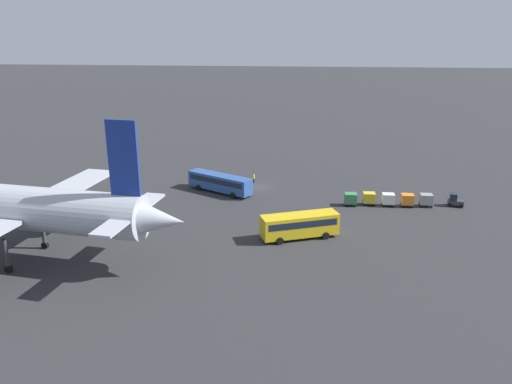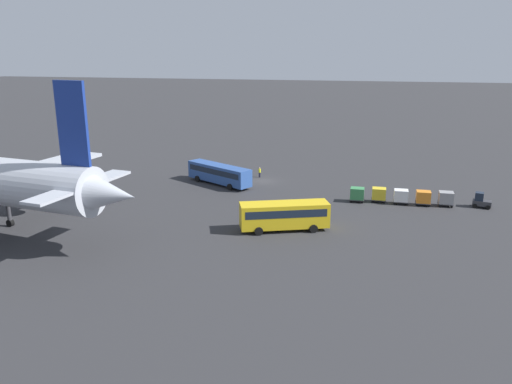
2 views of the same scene
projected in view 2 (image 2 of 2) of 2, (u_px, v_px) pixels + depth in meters
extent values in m
plane|color=#2D2D30|center=(263.00, 181.00, 82.76)|extent=(600.00, 600.00, 0.00)
cone|color=#B2B7C1|center=(106.00, 194.00, 50.29)|extent=(7.46, 5.62, 4.78)
cube|color=#B2B7C1|center=(49.00, 165.00, 66.23)|extent=(6.63, 16.71, 0.44)
cube|color=navy|center=(72.00, 124.00, 49.58)|extent=(3.55, 0.81, 8.50)
cube|color=#B2B7C1|center=(81.00, 186.00, 51.19)|extent=(4.21, 14.02, 0.28)
cylinder|color=#38383D|center=(30.00, 181.00, 64.87)|extent=(4.58, 3.44, 2.92)
cylinder|color=#38383D|center=(8.00, 210.00, 60.77)|extent=(0.50, 0.50, 4.25)
cylinder|color=black|center=(10.00, 223.00, 61.23)|extent=(0.96, 0.61, 0.90)
cube|color=#2D5199|center=(219.00, 173.00, 80.37)|extent=(12.06, 8.25, 2.73)
cube|color=#192333|center=(219.00, 170.00, 80.24)|extent=(11.21, 7.80, 0.87)
cylinder|color=black|center=(197.00, 179.00, 82.30)|extent=(1.02, 0.75, 1.00)
cylinder|color=black|center=(210.00, 176.00, 84.19)|extent=(1.02, 0.75, 1.00)
cylinder|color=black|center=(230.00, 187.00, 77.27)|extent=(1.02, 0.75, 1.00)
cylinder|color=black|center=(242.00, 184.00, 79.16)|extent=(1.02, 0.75, 1.00)
cube|color=gold|center=(284.00, 215.00, 59.68)|extent=(10.89, 6.52, 2.92)
cube|color=#192333|center=(284.00, 211.00, 59.54)|extent=(10.12, 6.24, 0.93)
cylinder|color=black|center=(259.00, 231.00, 58.24)|extent=(1.04, 0.65, 1.00)
cylinder|color=black|center=(256.00, 223.00, 61.04)|extent=(1.04, 0.65, 1.00)
cylinder|color=black|center=(314.00, 229.00, 59.08)|extent=(1.04, 0.65, 1.00)
cylinder|color=black|center=(308.00, 221.00, 61.89)|extent=(1.04, 0.65, 1.00)
cube|color=#333338|center=(482.00, 203.00, 68.64)|extent=(2.61, 1.74, 0.70)
cube|color=#192333|center=(479.00, 196.00, 68.57)|extent=(1.29, 1.36, 1.10)
cylinder|color=black|center=(475.00, 206.00, 68.47)|extent=(0.63, 0.33, 0.60)
cylinder|color=black|center=(475.00, 203.00, 69.69)|extent=(0.63, 0.33, 0.60)
cylinder|color=black|center=(488.00, 208.00, 67.78)|extent=(0.63, 0.33, 0.60)
cylinder|color=black|center=(488.00, 205.00, 69.00)|extent=(0.63, 0.33, 0.60)
cylinder|color=#1E1E2D|center=(260.00, 175.00, 85.18)|extent=(0.32, 0.32, 0.85)
cylinder|color=yellow|center=(260.00, 171.00, 84.98)|extent=(0.38, 0.38, 0.65)
sphere|color=tan|center=(260.00, 168.00, 84.86)|extent=(0.24, 0.24, 0.24)
cube|color=#38383D|center=(445.00, 203.00, 69.25)|extent=(2.00, 1.69, 0.10)
cube|color=gray|center=(446.00, 198.00, 69.02)|extent=(1.91, 1.61, 1.60)
cylinder|color=black|center=(440.00, 206.00, 68.89)|extent=(0.36, 0.12, 0.36)
cylinder|color=black|center=(439.00, 203.00, 70.08)|extent=(0.36, 0.12, 0.36)
cylinder|color=black|center=(452.00, 207.00, 68.53)|extent=(0.36, 0.12, 0.36)
cylinder|color=black|center=(450.00, 204.00, 69.73)|extent=(0.36, 0.12, 0.36)
cube|color=#38383D|center=(423.00, 203.00, 69.61)|extent=(2.00, 1.69, 0.10)
cube|color=orange|center=(423.00, 197.00, 69.37)|extent=(1.91, 1.61, 1.60)
cylinder|color=black|center=(417.00, 205.00, 69.25)|extent=(0.36, 0.12, 0.36)
cylinder|color=black|center=(417.00, 202.00, 70.44)|extent=(0.36, 0.12, 0.36)
cylinder|color=black|center=(429.00, 206.00, 68.89)|extent=(0.36, 0.12, 0.36)
cylinder|color=black|center=(428.00, 203.00, 70.09)|extent=(0.36, 0.12, 0.36)
cube|color=#38383D|center=(400.00, 201.00, 70.28)|extent=(2.00, 1.69, 0.10)
cube|color=silver|center=(401.00, 195.00, 70.05)|extent=(1.91, 1.61, 1.60)
cylinder|color=black|center=(395.00, 204.00, 69.92)|extent=(0.36, 0.12, 0.36)
cylinder|color=black|center=(395.00, 201.00, 71.12)|extent=(0.36, 0.12, 0.36)
cylinder|color=black|center=(406.00, 204.00, 69.57)|extent=(0.36, 0.12, 0.36)
cylinder|color=black|center=(406.00, 202.00, 70.76)|extent=(0.36, 0.12, 0.36)
cube|color=#38383D|center=(379.00, 199.00, 71.17)|extent=(2.00, 1.69, 0.10)
cube|color=gold|center=(379.00, 194.00, 70.94)|extent=(1.91, 1.61, 1.60)
cylinder|color=black|center=(373.00, 202.00, 70.82)|extent=(0.36, 0.12, 0.36)
cylinder|color=black|center=(373.00, 199.00, 72.01)|extent=(0.36, 0.12, 0.36)
cylinder|color=black|center=(384.00, 202.00, 70.46)|extent=(0.36, 0.12, 0.36)
cylinder|color=black|center=(384.00, 200.00, 71.65)|extent=(0.36, 0.12, 0.36)
cube|color=#38383D|center=(357.00, 199.00, 71.28)|extent=(2.00, 1.69, 0.10)
cube|color=#38844C|center=(357.00, 193.00, 71.05)|extent=(1.91, 1.61, 1.60)
cylinder|color=black|center=(351.00, 201.00, 70.92)|extent=(0.36, 0.12, 0.36)
cylinder|color=black|center=(352.00, 199.00, 72.12)|extent=(0.36, 0.12, 0.36)
cylinder|color=black|center=(362.00, 202.00, 70.56)|extent=(0.36, 0.12, 0.36)
cylinder|color=black|center=(362.00, 200.00, 71.76)|extent=(0.36, 0.12, 0.36)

